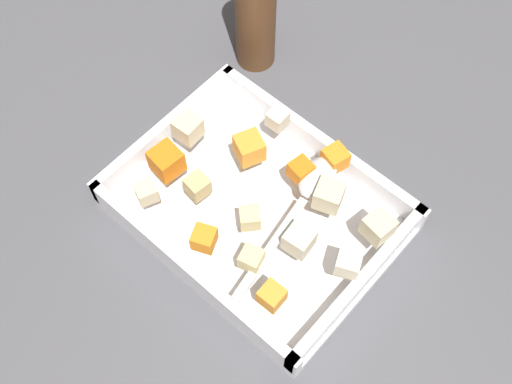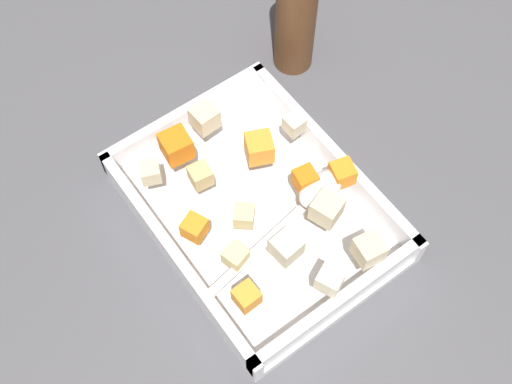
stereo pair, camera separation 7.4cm
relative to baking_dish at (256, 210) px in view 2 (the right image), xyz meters
The scene contains 20 objects.
ground_plane 0.02m from the baking_dish, 111.56° to the right, with size 4.00×4.00×0.00m, color #4C4C51.
baking_dish is the anchor object (origin of this frame).
carrot_chunk_corner_nw 0.08m from the baking_dish, 40.20° to the right, with size 0.03×0.03×0.03m, color orange.
carrot_chunk_mid_left 0.08m from the baking_dish, 110.62° to the right, with size 0.02×0.02×0.02m, color orange.
carrot_chunk_corner_sw 0.13m from the baking_dish, 139.32° to the left, with size 0.02×0.02×0.02m, color orange.
carrot_chunk_near_right 0.09m from the baking_dish, 87.94° to the left, with size 0.02×0.02×0.02m, color orange.
carrot_chunk_corner_ne 0.12m from the baking_dish, 21.97° to the left, with size 0.03×0.03×0.03m, color orange.
carrot_chunk_under_handle 0.11m from the baking_dish, 113.16° to the right, with size 0.03×0.03×0.03m, color orange.
potato_chunk_back_center 0.14m from the baking_dish, behind, with size 0.03×0.03×0.03m, color beige.
potato_chunk_mid_right 0.08m from the baking_dish, 35.89° to the left, with size 0.02×0.02×0.02m, color tan.
potato_chunk_near_left 0.10m from the baking_dish, 143.19° to the right, with size 0.03×0.03×0.03m, color beige.
potato_chunk_heap_side 0.06m from the baking_dish, 120.25° to the left, with size 0.02×0.02×0.02m, color #E0CC89.
potato_chunk_heap_top 0.15m from the baking_dish, 157.16° to the right, with size 0.03×0.03×0.03m, color beige.
potato_chunk_corner_se 0.13m from the baking_dish, 42.16° to the left, with size 0.02×0.02×0.02m, color beige.
potato_chunk_rim_edge 0.13m from the baking_dish, ahead, with size 0.03×0.03×0.03m, color beige.
potato_chunk_near_spoon 0.10m from the baking_dish, 128.28° to the left, with size 0.02×0.02×0.02m, color #E0CC89.
parsnip_chunk_far_left 0.09m from the baking_dish, 169.06° to the left, with size 0.03×0.03×0.03m, color beige.
parsnip_chunk_front_center 0.11m from the baking_dish, 62.72° to the right, with size 0.02×0.02×0.02m, color beige.
serving_spoon 0.08m from the baking_dish, 130.82° to the right, with size 0.06×0.21×0.02m.
pepper_mill 0.26m from the baking_dish, 48.12° to the right, with size 0.05×0.05×0.22m.
Camera 2 is at (-0.28, 0.22, 0.71)m, focal length 45.42 mm.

